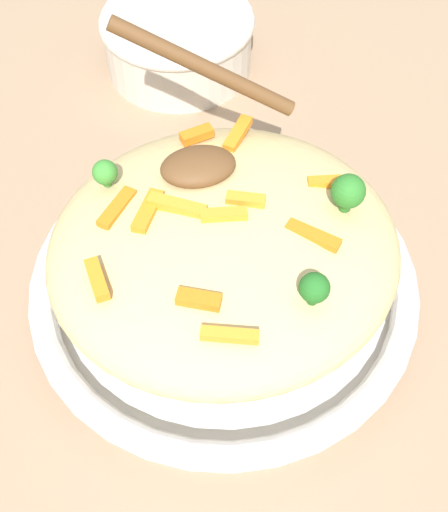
% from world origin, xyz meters
% --- Properties ---
extents(ground_plane, '(2.40, 2.40, 0.00)m').
position_xyz_m(ground_plane, '(0.00, 0.00, 0.00)').
color(ground_plane, '#9E7F60').
extents(serving_bowl, '(0.30, 0.30, 0.05)m').
position_xyz_m(serving_bowl, '(0.00, 0.00, 0.03)').
color(serving_bowl, silver).
rests_on(serving_bowl, ground_plane).
extents(pasta_mound, '(0.26, 0.24, 0.07)m').
position_xyz_m(pasta_mound, '(0.00, 0.00, 0.08)').
color(pasta_mound, '#D1BA7A').
rests_on(pasta_mound, serving_bowl).
extents(carrot_piece_0, '(0.04, 0.02, 0.01)m').
position_xyz_m(carrot_piece_0, '(0.02, 0.09, 0.11)').
color(carrot_piece_0, orange).
rests_on(carrot_piece_0, pasta_mound).
extents(carrot_piece_1, '(0.03, 0.04, 0.01)m').
position_xyz_m(carrot_piece_1, '(-0.03, -0.08, 0.11)').
color(carrot_piece_1, orange).
rests_on(carrot_piece_1, pasta_mound).
extents(carrot_piece_2, '(0.03, 0.02, 0.01)m').
position_xyz_m(carrot_piece_2, '(-0.02, -0.01, 0.11)').
color(carrot_piece_2, orange).
rests_on(carrot_piece_2, pasta_mound).
extents(carrot_piece_3, '(0.04, 0.03, 0.01)m').
position_xyz_m(carrot_piece_3, '(0.03, -0.02, 0.11)').
color(carrot_piece_3, orange).
rests_on(carrot_piece_3, pasta_mound).
extents(carrot_piece_4, '(0.03, 0.03, 0.01)m').
position_xyz_m(carrot_piece_4, '(-0.06, 0.03, 0.11)').
color(carrot_piece_4, orange).
rests_on(carrot_piece_4, pasta_mound).
extents(carrot_piece_5, '(0.03, 0.02, 0.01)m').
position_xyz_m(carrot_piece_5, '(-0.00, -0.09, 0.11)').
color(carrot_piece_5, orange).
rests_on(carrot_piece_5, pasta_mound).
extents(carrot_piece_6, '(0.03, 0.04, 0.01)m').
position_xyz_m(carrot_piece_6, '(0.05, -0.02, 0.11)').
color(carrot_piece_6, orange).
rests_on(carrot_piece_6, pasta_mound).
extents(carrot_piece_7, '(0.03, 0.02, 0.01)m').
position_xyz_m(carrot_piece_7, '(0.03, 0.06, 0.11)').
color(carrot_piece_7, orange).
rests_on(carrot_piece_7, pasta_mound).
extents(carrot_piece_8, '(0.03, 0.01, 0.01)m').
position_xyz_m(carrot_piece_8, '(0.00, 0.00, 0.12)').
color(carrot_piece_8, orange).
rests_on(carrot_piece_8, pasta_mound).
extents(carrot_piece_9, '(0.03, 0.04, 0.01)m').
position_xyz_m(carrot_piece_9, '(0.07, -0.03, 0.11)').
color(carrot_piece_9, orange).
rests_on(carrot_piece_9, pasta_mound).
extents(carrot_piece_10, '(0.01, 0.03, 0.01)m').
position_xyz_m(carrot_piece_10, '(0.09, 0.03, 0.11)').
color(carrot_piece_10, orange).
rests_on(carrot_piece_10, pasta_mound).
extents(carrot_piece_11, '(0.03, 0.01, 0.01)m').
position_xyz_m(carrot_piece_11, '(-0.08, -0.02, 0.11)').
color(carrot_piece_11, orange).
rests_on(carrot_piece_11, pasta_mound).
extents(broccoli_floret_0, '(0.02, 0.02, 0.02)m').
position_xyz_m(broccoli_floret_0, '(0.07, -0.06, 0.12)').
color(broccoli_floret_0, '#377928').
rests_on(broccoli_floret_0, pasta_mound).
extents(broccoli_floret_1, '(0.02, 0.02, 0.03)m').
position_xyz_m(broccoli_floret_1, '(-0.09, 0.01, 0.12)').
color(broccoli_floret_1, '#296820').
rests_on(broccoli_floret_1, pasta_mound).
extents(broccoli_floret_2, '(0.02, 0.02, 0.03)m').
position_xyz_m(broccoli_floret_2, '(-0.04, 0.08, 0.12)').
color(broccoli_floret_2, '#205B1C').
rests_on(broccoli_floret_2, pasta_mound).
extents(serving_spoon, '(0.14, 0.11, 0.09)m').
position_xyz_m(serving_spoon, '(0.00, -0.07, 0.13)').
color(serving_spoon, brown).
rests_on(serving_spoon, pasta_mound).
extents(companion_bowl, '(0.16, 0.16, 0.06)m').
position_xyz_m(companion_bowl, '(-0.03, -0.31, 0.04)').
color(companion_bowl, beige).
rests_on(companion_bowl, ground_plane).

